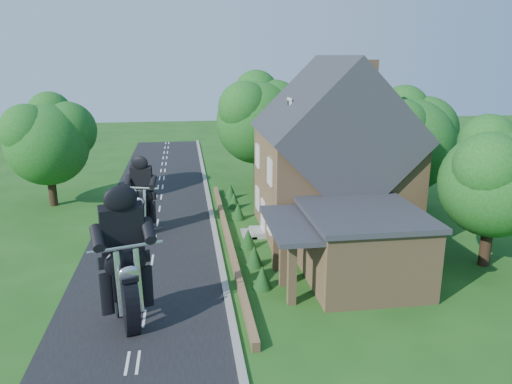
{
  "coord_description": "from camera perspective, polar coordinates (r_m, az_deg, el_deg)",
  "views": [
    {
      "loc": [
        2.05,
        -21.43,
        10.21
      ],
      "look_at": [
        5.93,
        5.33,
        2.8
      ],
      "focal_mm": 35.0,
      "sensor_mm": 36.0,
      "label": 1
    }
  ],
  "objects": [
    {
      "name": "annex",
      "position": [
        23.62,
        11.73,
        -5.96
      ],
      "size": [
        7.05,
        5.94,
        3.44
      ],
      "color": "#95724C",
      "rests_on": "ground"
    },
    {
      "name": "motorcycle_follow",
      "position": [
        30.49,
        -12.64,
        -3.24
      ],
      "size": [
        0.79,
        1.55,
        1.4
      ],
      "primitive_type": null,
      "rotation": [
        0.0,
        0.0,
        2.85
      ],
      "color": "black",
      "rests_on": "ground"
    },
    {
      "name": "garden_wall",
      "position": [
        28.35,
        -3.19,
        -5.38
      ],
      "size": [
        0.3,
        22.0,
        0.4
      ],
      "primitive_type": "cube",
      "color": "#95724C",
      "rests_on": "ground"
    },
    {
      "name": "tree_behind_house",
      "position": [
        39.68,
        9.71,
        9.35
      ],
      "size": [
        7.81,
        7.2,
        10.08
      ],
      "color": "black",
      "rests_on": "ground"
    },
    {
      "name": "shrub_a",
      "position": [
        22.83,
        0.72,
        -9.71
      ],
      "size": [
        0.9,
        0.9,
        1.1
      ],
      "primitive_type": "cone",
      "color": "#123913",
      "rests_on": "ground"
    },
    {
      "name": "kerb",
      "position": [
        23.76,
        -3.66,
        -9.99
      ],
      "size": [
        0.3,
        80.0,
        0.12
      ],
      "primitive_type": "cube",
      "color": "gray",
      "rests_on": "ground"
    },
    {
      "name": "shrub_d",
      "position": [
        32.09,
        -2.06,
        -2.2
      ],
      "size": [
        0.9,
        0.9,
        1.1
      ],
      "primitive_type": "cone",
      "color": "#123913",
      "rests_on": "ground"
    },
    {
      "name": "tree_house_right",
      "position": [
        33.78,
        17.56,
        6.06
      ],
      "size": [
        6.51,
        6.0,
        8.4
      ],
      "color": "black",
      "rests_on": "ground"
    },
    {
      "name": "motorcycle_lead",
      "position": [
        20.4,
        -14.47,
        -12.5
      ],
      "size": [
        0.99,
        1.9,
        1.71
      ],
      "primitive_type": null,
      "rotation": [
        0.0,
        0.0,
        3.44
      ],
      "color": "black",
      "rests_on": "ground"
    },
    {
      "name": "shrub_f",
      "position": [
        36.87,
        -2.91,
        0.11
      ],
      "size": [
        0.9,
        0.9,
        1.1
      ],
      "primitive_type": "cone",
      "color": "#123913",
      "rests_on": "ground"
    },
    {
      "name": "shrub_b",
      "position": [
        25.09,
        -0.18,
        -7.32
      ],
      "size": [
        0.9,
        0.9,
        1.1
      ],
      "primitive_type": "cone",
      "color": "#123913",
      "rests_on": "ground"
    },
    {
      "name": "tree_annex_side",
      "position": [
        26.86,
        26.15,
        1.88
      ],
      "size": [
        5.64,
        5.2,
        7.48
      ],
      "color": "black",
      "rests_on": "ground"
    },
    {
      "name": "road",
      "position": [
        23.82,
        -12.59,
        -10.43
      ],
      "size": [
        7.0,
        80.0,
        0.02
      ],
      "primitive_type": "cube",
      "color": "black",
      "rests_on": "ground"
    },
    {
      "name": "shrub_e",
      "position": [
        34.47,
        -2.52,
        -0.97
      ],
      "size": [
        0.9,
        0.9,
        1.1
      ],
      "primitive_type": "cone",
      "color": "#123913",
      "rests_on": "ground"
    },
    {
      "name": "ground",
      "position": [
        23.82,
        -12.59,
        -10.45
      ],
      "size": [
        120.0,
        120.0,
        0.0
      ],
      "primitive_type": "plane",
      "color": "#1A4A14",
      "rests_on": "ground"
    },
    {
      "name": "house",
      "position": [
        29.29,
        8.68,
        3.59
      ],
      "size": [
        9.54,
        8.64,
        10.24
      ],
      "color": "#95724C",
      "rests_on": "ground"
    },
    {
      "name": "tree_far_road",
      "position": [
        37.03,
        -22.21,
        5.86
      ],
      "size": [
        6.08,
        5.6,
        7.84
      ],
      "color": "black",
      "rests_on": "ground"
    },
    {
      "name": "shrub_c",
      "position": [
        27.39,
        -0.92,
        -5.33
      ],
      "size": [
        0.9,
        0.9,
        1.1
      ],
      "primitive_type": "cone",
      "color": "#123913",
      "rests_on": "ground"
    },
    {
      "name": "tree_behind_left",
      "position": [
        39.29,
        0.75,
        8.78
      ],
      "size": [
        6.94,
        6.4,
        9.16
      ],
      "color": "black",
      "rests_on": "ground"
    }
  ]
}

